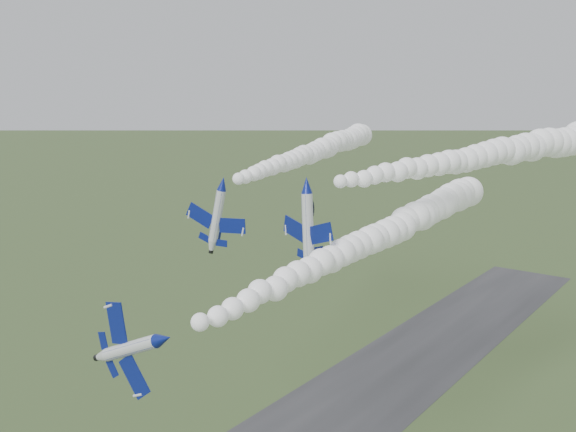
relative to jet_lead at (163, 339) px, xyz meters
name	(u,v)px	position (x,y,z in m)	size (l,w,h in m)	color
jet_lead	(163,339)	(0.00, 0.00, 0.00)	(3.92, 11.26, 8.57)	silver
smoke_trail_jet_lead	(372,238)	(-0.21, 37.72, 2.26)	(5.22, 70.61, 5.22)	white
jet_pair_left	(222,184)	(-19.02, 28.72, 9.12)	(9.41, 11.25, 3.24)	silver
smoke_trail_jet_pair_left	(315,151)	(-28.77, 65.59, 10.50)	(5.19, 71.39, 5.19)	white
jet_pair_right	(306,185)	(-5.18, 29.23, 10.05)	(10.35, 12.00, 3.06)	silver
smoke_trail_jet_pair_right	(480,156)	(5.78, 59.89, 11.98)	(5.37, 59.54, 5.37)	white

